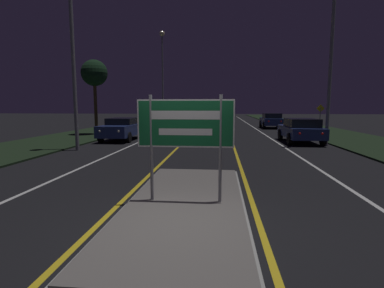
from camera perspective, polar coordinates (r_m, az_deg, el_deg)
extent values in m
plane|color=black|center=(5.86, -2.43, -14.78)|extent=(160.00, 160.00, 0.00)
cube|color=#999993|center=(6.82, -1.21, -11.32)|extent=(2.62, 6.77, 0.05)
cube|color=#66605B|center=(6.81, -1.21, -11.12)|extent=(2.50, 6.65, 0.10)
cube|color=black|center=(27.45, -16.55, 2.43)|extent=(5.00, 100.00, 0.08)
cube|color=black|center=(26.93, 24.36, 2.00)|extent=(5.00, 100.00, 0.08)
cube|color=gold|center=(30.54, 1.17, 3.12)|extent=(0.12, 70.00, 0.01)
cube|color=gold|center=(30.47, 6.81, 3.06)|extent=(0.12, 70.00, 0.01)
cube|color=silver|center=(30.86, -3.84, 3.15)|extent=(0.12, 70.00, 0.01)
cube|color=silver|center=(30.65, 11.87, 2.98)|extent=(0.12, 70.00, 0.01)
cube|color=silver|center=(31.48, -9.25, 3.15)|extent=(0.10, 70.00, 0.01)
cube|color=silver|center=(31.13, 17.37, 2.87)|extent=(0.10, 70.00, 0.01)
cylinder|color=gray|center=(6.66, -7.74, -0.81)|extent=(0.07, 0.07, 2.34)
cylinder|color=gray|center=(6.49, 5.43, -1.00)|extent=(0.07, 0.07, 2.34)
cube|color=#146033|center=(6.48, -1.25, 3.94)|extent=(2.11, 0.04, 1.03)
cube|color=white|center=(6.45, -1.28, 3.93)|extent=(2.11, 0.00, 1.03)
cube|color=#146033|center=(6.45, -1.28, 3.93)|extent=(2.04, 0.01, 0.97)
cube|color=white|center=(6.44, -1.29, 5.53)|extent=(1.48, 0.01, 0.19)
cube|color=white|center=(6.46, -1.28, 2.32)|extent=(1.16, 0.01, 0.14)
cylinder|color=gray|center=(15.97, -21.62, 13.37)|extent=(0.18, 0.18, 8.08)
cylinder|color=gray|center=(37.82, -5.62, 11.99)|extent=(0.18, 0.18, 10.70)
sphere|color=beige|center=(38.68, -5.73, 20.20)|extent=(0.64, 0.64, 0.64)
cylinder|color=gray|center=(18.31, 25.04, 16.21)|extent=(0.18, 0.18, 10.52)
cube|color=navy|center=(19.24, 19.92, 2.23)|extent=(1.89, 4.35, 0.62)
cube|color=black|center=(18.95, 20.19, 3.83)|extent=(1.66, 2.26, 0.49)
sphere|color=red|center=(17.01, 19.82, 1.89)|extent=(0.14, 0.14, 0.14)
sphere|color=red|center=(17.34, 23.58, 1.81)|extent=(0.14, 0.14, 0.14)
cylinder|color=black|center=(20.37, 16.48, 1.74)|extent=(0.22, 0.70, 0.70)
cylinder|color=black|center=(20.80, 21.38, 1.64)|extent=(0.22, 0.70, 0.70)
cylinder|color=black|center=(17.75, 18.13, 0.91)|extent=(0.22, 0.70, 0.70)
cylinder|color=black|center=(18.23, 23.69, 0.81)|extent=(0.22, 0.70, 0.70)
cube|color=navy|center=(31.01, 14.86, 4.20)|extent=(1.82, 4.02, 0.66)
cube|color=black|center=(30.75, 14.97, 5.24)|extent=(1.60, 2.09, 0.48)
sphere|color=red|center=(28.96, 14.40, 4.18)|extent=(0.14, 0.14, 0.14)
sphere|color=red|center=(29.15, 16.60, 4.12)|extent=(0.14, 0.14, 0.14)
cylinder|color=black|center=(32.13, 12.95, 3.76)|extent=(0.22, 0.70, 0.70)
cylinder|color=black|center=(32.40, 16.00, 3.69)|extent=(0.22, 0.70, 0.70)
cylinder|color=black|center=(29.67, 13.57, 3.47)|extent=(0.22, 0.70, 0.70)
cylinder|color=black|center=(29.96, 16.87, 3.39)|extent=(0.22, 0.70, 0.70)
cube|color=navy|center=(20.01, -13.19, 2.67)|extent=(1.82, 4.57, 0.69)
cube|color=black|center=(20.23, -12.98, 4.29)|extent=(1.60, 2.37, 0.41)
sphere|color=white|center=(18.08, -17.17, 2.35)|extent=(0.14, 0.14, 0.14)
sphere|color=white|center=(17.68, -13.79, 2.36)|extent=(0.14, 0.14, 0.14)
cylinder|color=black|center=(19.02, -17.00, 1.27)|extent=(0.22, 0.65, 0.65)
cylinder|color=black|center=(18.43, -11.98, 1.25)|extent=(0.22, 0.65, 0.65)
cylinder|color=black|center=(21.65, -14.16, 2.06)|extent=(0.22, 0.65, 0.65)
cylinder|color=black|center=(21.13, -9.70, 2.05)|extent=(0.22, 0.65, 0.65)
cube|color=silver|center=(34.37, -0.60, 4.62)|extent=(1.72, 4.74, 0.64)
cube|color=black|center=(34.63, -0.55, 5.62)|extent=(1.51, 2.46, 0.54)
sphere|color=white|center=(32.10, -1.99, 4.58)|extent=(0.14, 0.14, 0.14)
sphere|color=white|center=(31.98, -0.09, 4.57)|extent=(0.14, 0.14, 0.14)
cylinder|color=black|center=(33.03, -2.28, 3.95)|extent=(0.22, 0.61, 0.61)
cylinder|color=black|center=(32.85, 0.56, 3.94)|extent=(0.22, 0.61, 0.61)
cylinder|color=black|center=(35.94, -1.65, 4.22)|extent=(0.22, 0.61, 0.61)
cylinder|color=black|center=(35.78, 0.96, 4.21)|extent=(0.22, 0.61, 0.61)
cylinder|color=gray|center=(24.93, 23.17, 4.09)|extent=(0.06, 0.06, 2.00)
cube|color=yellow|center=(24.91, 23.28, 6.25)|extent=(0.60, 0.02, 0.60)
cylinder|color=#4C3823|center=(23.85, -17.88, 6.77)|extent=(0.24, 0.24, 4.13)
sphere|color=black|center=(23.97, -18.12, 12.75)|extent=(1.94, 1.94, 1.94)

